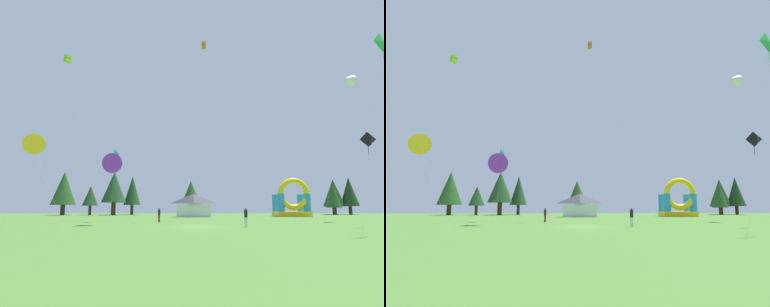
% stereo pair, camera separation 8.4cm
% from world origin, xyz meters
% --- Properties ---
extents(ground_plane, '(120.00, 120.00, 0.00)m').
position_xyz_m(ground_plane, '(0.00, 0.00, 0.00)').
color(ground_plane, '#47752D').
extents(kite_cyan_diamond, '(1.08, 2.37, 9.12)m').
position_xyz_m(kite_cyan_diamond, '(-9.92, 10.29, 8.51)').
color(kite_cyan_diamond, '#19B7CC').
rests_on(kite_cyan_diamond, ground_plane).
extents(kite_green_diamond, '(2.99, 1.49, 15.56)m').
position_xyz_m(kite_green_diamond, '(14.44, -8.26, 14.85)').
color(kite_green_diamond, green).
rests_on(kite_green_diamond, ground_plane).
extents(kite_white_delta, '(3.88, 5.86, 21.12)m').
position_xyz_m(kite_white_delta, '(22.87, 11.90, 20.25)').
color(kite_white_delta, white).
rests_on(kite_white_delta, ground_plane).
extents(kite_black_diamond, '(1.68, 1.81, 9.05)m').
position_xyz_m(kite_black_diamond, '(17.09, -0.66, 8.45)').
color(kite_black_diamond, black).
rests_on(kite_black_diamond, ground_plane).
extents(kite_yellow_delta, '(3.95, 2.51, 8.28)m').
position_xyz_m(kite_yellow_delta, '(-14.94, -2.56, 7.25)').
color(kite_yellow_delta, yellow).
rests_on(kite_yellow_delta, ground_plane).
extents(kite_orange_box, '(9.52, 0.83, 26.26)m').
position_xyz_m(kite_orange_box, '(1.85, 13.19, 25.61)').
color(kite_orange_box, orange).
rests_on(kite_orange_box, ground_plane).
extents(kite_lime_box, '(4.73, 5.29, 22.23)m').
position_xyz_m(kite_lime_box, '(-17.05, 10.20, 21.69)').
color(kite_lime_box, '#8CD826').
rests_on(kite_lime_box, ground_plane).
extents(kite_purple_delta, '(4.02, 2.88, 7.88)m').
position_xyz_m(kite_purple_delta, '(-9.38, 3.90, 6.67)').
color(kite_purple_delta, purple).
rests_on(kite_purple_delta, ground_plane).
extents(person_near_camera, '(0.45, 0.45, 1.86)m').
position_xyz_m(person_near_camera, '(4.51, -0.81, 1.10)').
color(person_near_camera, silver).
rests_on(person_near_camera, ground_plane).
extents(person_far_side, '(0.42, 0.42, 1.75)m').
position_xyz_m(person_far_side, '(-4.25, 9.26, 1.04)').
color(person_far_side, '#B21E26').
rests_on(person_far_side, ground_plane).
extents(inflatable_orange_dome, '(6.40, 4.70, 7.34)m').
position_xyz_m(inflatable_orange_dome, '(20.21, 30.29, 2.67)').
color(inflatable_orange_dome, yellow).
rests_on(inflatable_orange_dome, ground_plane).
extents(festival_tent, '(6.17, 3.07, 4.25)m').
position_xyz_m(festival_tent, '(0.96, 28.33, 2.12)').
color(festival_tent, silver).
rests_on(festival_tent, ground_plane).
extents(tree_row_0, '(5.53, 5.53, 9.75)m').
position_xyz_m(tree_row_0, '(-27.89, 43.13, 5.96)').
color(tree_row_0, '#4C331E').
rests_on(tree_row_0, ground_plane).
extents(tree_row_1, '(3.57, 3.57, 6.49)m').
position_xyz_m(tree_row_1, '(-21.64, 42.45, 4.23)').
color(tree_row_1, '#4C331E').
rests_on(tree_row_1, ground_plane).
extents(tree_row_2, '(5.59, 5.59, 9.87)m').
position_xyz_m(tree_row_2, '(-16.51, 42.90, 6.27)').
color(tree_row_2, '#4C331E').
rests_on(tree_row_2, ground_plane).
extents(tree_row_3, '(3.95, 3.95, 9.02)m').
position_xyz_m(tree_row_3, '(-12.65, 45.16, 5.59)').
color(tree_row_3, '#4C331E').
rests_on(tree_row_3, ground_plane).
extents(tree_row_4, '(4.37, 4.37, 7.65)m').
position_xyz_m(tree_row_4, '(1.01, 40.91, 4.91)').
color(tree_row_4, '#4C331E').
rests_on(tree_row_4, ground_plane).
extents(tree_row_5, '(3.56, 3.56, 7.71)m').
position_xyz_m(tree_row_5, '(34.44, 42.76, 4.64)').
color(tree_row_5, '#4C331E').
rests_on(tree_row_5, ground_plane).
extents(tree_row_6, '(5.02, 5.02, 8.41)m').
position_xyz_m(tree_row_6, '(35.78, 45.14, 5.12)').
color(tree_row_6, '#4C331E').
rests_on(tree_row_6, ground_plane).
extents(tree_row_7, '(4.27, 4.27, 8.83)m').
position_xyz_m(tree_row_7, '(39.08, 44.03, 5.37)').
color(tree_row_7, '#4C331E').
rests_on(tree_row_7, ground_plane).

